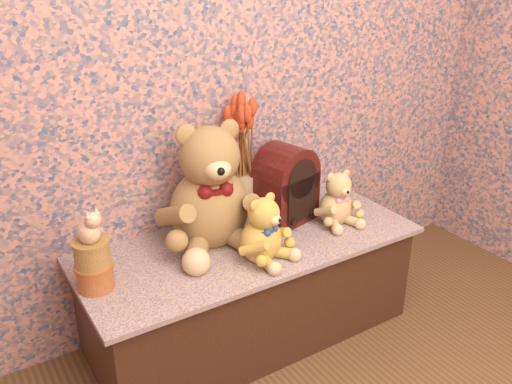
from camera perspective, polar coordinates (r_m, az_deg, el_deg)
display_shelf at (r=2.34m, az=-0.66°, el=-10.10°), size 1.40×0.59×0.46m
teddy_large at (r=2.13m, az=-5.01°, el=1.45°), size 0.52×0.58×0.54m
teddy_medium at (r=2.05m, az=0.55°, el=-3.47°), size 0.29×0.32×0.28m
teddy_small at (r=2.35m, az=8.46°, el=-0.27°), size 0.22×0.26×0.26m
cathedral_radio at (r=2.33m, az=3.13°, el=0.90°), size 0.28×0.23×0.35m
ceramic_vase at (r=2.35m, az=-1.53°, el=-0.56°), size 0.15×0.15×0.21m
dried_stalks at (r=2.25m, az=-1.62°, el=6.31°), size 0.20×0.20×0.38m
biscuit_tin_lower at (r=1.99m, az=-16.54°, el=-8.52°), size 0.17×0.17×0.09m
biscuit_tin_upper at (r=1.95m, az=-16.86°, el=-6.18°), size 0.15×0.15×0.09m
cat_figurine at (r=1.89m, az=-17.26°, el=-3.23°), size 0.13×0.13×0.13m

